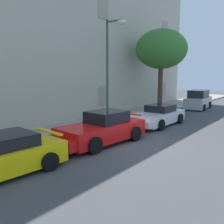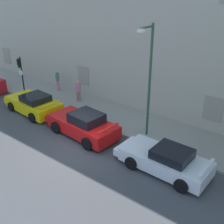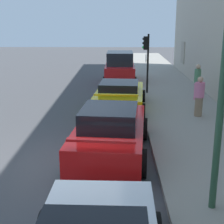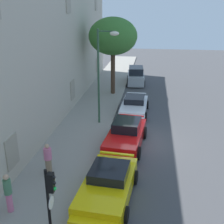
# 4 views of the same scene
# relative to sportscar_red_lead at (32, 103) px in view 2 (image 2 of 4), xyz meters

# --- Properties ---
(ground_plane) EXTENTS (80.00, 80.00, 0.00)m
(ground_plane) POSITION_rel_sportscar_red_lead_xyz_m (5.84, -1.21, -0.58)
(ground_plane) COLOR #444447
(sidewalk) EXTENTS (60.00, 3.56, 0.14)m
(sidewalk) POSITION_rel_sportscar_red_lead_xyz_m (5.84, 2.72, -0.51)
(sidewalk) COLOR gray
(sidewalk) RESTS_ON ground
(building_facade) EXTENTS (38.49, 4.00, 14.02)m
(building_facade) POSITION_rel_sportscar_red_lead_xyz_m (5.84, 6.25, 6.44)
(building_facade) COLOR #BCB29E
(building_facade) RESTS_ON ground
(sportscar_red_lead) EXTENTS (4.70, 2.45, 1.32)m
(sportscar_red_lead) POSITION_rel_sportscar_red_lead_xyz_m (0.00, 0.00, 0.00)
(sportscar_red_lead) COLOR yellow
(sportscar_red_lead) RESTS_ON ground
(sportscar_yellow_flank) EXTENTS (4.96, 2.42, 1.51)m
(sportscar_yellow_flank) POSITION_rel_sportscar_red_lead_xyz_m (4.96, -0.28, 0.07)
(sportscar_yellow_flank) COLOR red
(sportscar_yellow_flank) RESTS_ON ground
(sportscar_white_middle) EXTENTS (4.70, 2.16, 1.28)m
(sportscar_white_middle) POSITION_rel_sportscar_red_lead_xyz_m (10.44, -0.42, -0.01)
(sportscar_white_middle) COLOR white
(sportscar_white_middle) RESTS_ON ground
(traffic_light) EXTENTS (0.44, 0.36, 3.00)m
(traffic_light) POSITION_rel_sportscar_red_lead_xyz_m (-2.88, 1.35, 1.60)
(traffic_light) COLOR black
(traffic_light) RESTS_ON sidewalk
(street_lamp) EXTENTS (0.44, 1.42, 6.33)m
(street_lamp) POSITION_rel_sportscar_red_lead_xyz_m (8.18, 1.45, 3.86)
(street_lamp) COLOR #2D5138
(street_lamp) RESTS_ON sidewalk
(pedestrian_admiring) EXTENTS (0.53, 0.53, 1.58)m
(pedestrian_admiring) POSITION_rel_sportscar_red_lead_xyz_m (1.47, 3.10, 0.35)
(pedestrian_admiring) COLOR #8C7259
(pedestrian_admiring) RESTS_ON sidewalk
(pedestrian_strolling) EXTENTS (0.38, 0.38, 1.68)m
(pedestrian_strolling) POSITION_rel_sportscar_red_lead_xyz_m (-1.40, 3.67, 0.43)
(pedestrian_strolling) COLOR pink
(pedestrian_strolling) RESTS_ON sidewalk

